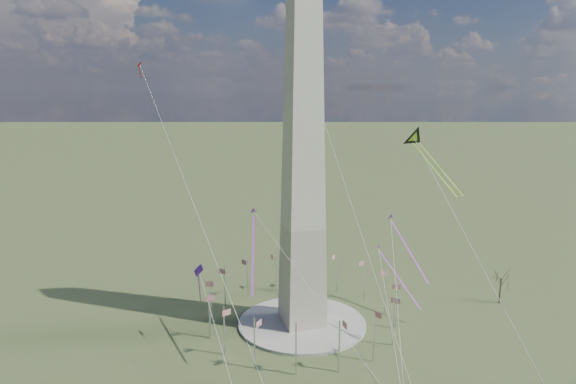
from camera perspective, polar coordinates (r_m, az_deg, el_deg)
name	(u,v)px	position (r m, az deg, el deg)	size (l,w,h in m)	color
ground	(302,324)	(149.77, 1.58, -14.49)	(2000.00, 2000.00, 0.00)	#435229
plaza	(302,323)	(149.59, 1.58, -14.35)	(36.00, 36.00, 0.80)	#ABA99D
washington_monument	(303,156)	(135.77, 1.69, 4.02)	(15.56, 15.56, 100.00)	#AEAB92
flagpole_ring	(302,300)	(146.72, 1.59, -11.94)	(54.40, 54.40, 13.00)	silver
tree_near	(501,277)	(172.75, 22.62, -8.67)	(6.96, 6.96, 12.18)	#3F3426
kite_delta_black	(416,141)	(152.46, 14.09, 5.51)	(8.85, 21.18, 17.28)	black
kite_diamond_purple	(199,274)	(134.69, -9.88, -8.97)	(2.02, 3.42, 10.57)	#411972
kite_streamer_left	(403,240)	(139.68, 12.69, -5.25)	(1.83, 19.40, 13.32)	#FF2842
kite_streamer_mid	(253,239)	(129.17, -3.90, -5.18)	(7.21, 22.26, 15.59)	#FF2842
kite_streamer_right	(393,269)	(158.10, 11.55, -8.37)	(5.07, 20.17, 13.95)	#FF2842
kite_small_red	(140,66)	(162.24, -16.17, 13.32)	(1.24, 2.06, 4.94)	red
kite_small_white	(309,76)	(178.13, 2.31, 12.71)	(1.29, 1.98, 4.31)	silver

